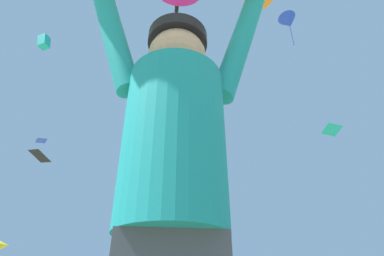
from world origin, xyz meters
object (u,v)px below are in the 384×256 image
(distant_kite_teal_mid_left, at_px, (332,129))
(distant_kite_teal_low_right, at_px, (44,42))
(distant_kite_magenta_overhead_distant, at_px, (185,249))
(distant_kite_blue_far_center, at_px, (289,22))
(distant_kite_black_low_left, at_px, (41,155))
(distant_kite_blue_high_right, at_px, (41,140))
(kite_flyer_person, at_px, (172,195))

(distant_kite_teal_mid_left, bearing_deg, distant_kite_teal_low_right, -178.62)
(distant_kite_teal_low_right, xyz_separation_m, distant_kite_magenta_overhead_distant, (8.93, 7.16, -11.43))
(distant_kite_blue_far_center, distance_m, distant_kite_magenta_overhead_distant, 16.99)
(distant_kite_black_low_left, bearing_deg, distant_kite_blue_high_right, 121.03)
(distant_kite_teal_mid_left, xyz_separation_m, distant_kite_black_low_left, (-13.07, -4.05, -3.37))
(distant_kite_blue_high_right, distance_m, distant_kite_black_low_left, 12.52)
(kite_flyer_person, bearing_deg, distant_kite_magenta_overhead_distant, 92.27)
(distant_kite_teal_low_right, xyz_separation_m, distant_kite_blue_high_right, (-1.77, 5.84, -4.00))
(distant_kite_black_low_left, bearing_deg, distant_kite_magenta_overhead_distant, 65.14)
(distant_kite_teal_mid_left, xyz_separation_m, distant_kite_magenta_overhead_distant, (-8.06, 6.75, -4.92))
(distant_kite_black_low_left, bearing_deg, distant_kite_teal_low_right, 137.22)
(kite_flyer_person, relative_size, distant_kite_teal_low_right, 1.95)
(distant_kite_teal_mid_left, relative_size, distant_kite_magenta_overhead_distant, 0.50)
(distant_kite_magenta_overhead_distant, bearing_deg, distant_kite_teal_low_right, -141.31)
(distant_kite_blue_far_center, distance_m, distant_kite_blue_high_right, 19.82)
(distant_kite_teal_low_right, relative_size, distant_kite_teal_mid_left, 0.87)
(distant_kite_blue_far_center, bearing_deg, distant_kite_teal_mid_left, -34.92)
(kite_flyer_person, xyz_separation_m, distant_kite_teal_low_right, (-9.73, 13.02, 14.61))
(distant_kite_blue_far_center, height_order, distant_kite_blue_high_right, distant_kite_blue_far_center)
(distant_kite_magenta_overhead_distant, distance_m, distant_kite_black_low_left, 12.00)
(distant_kite_blue_high_right, relative_size, distant_kite_teal_mid_left, 0.69)
(distant_kite_teal_mid_left, bearing_deg, distant_kite_blue_far_center, 145.08)
(distant_kite_teal_mid_left, bearing_deg, distant_kite_black_low_left, -162.79)
(distant_kite_blue_far_center, xyz_separation_m, distant_kite_blue_high_right, (-18.05, 4.93, -6.55))
(distant_kite_blue_high_right, xyz_separation_m, distant_kite_black_low_left, (5.70, -9.47, -5.88))
(distant_kite_teal_low_right, relative_size, distant_kite_blue_far_center, 0.35)
(distant_kite_blue_far_center, xyz_separation_m, distant_kite_teal_mid_left, (0.71, -0.50, -9.06))
(distant_kite_teal_low_right, bearing_deg, kite_flyer_person, -53.21)
(distant_kite_teal_low_right, distance_m, distant_kite_blue_high_right, 7.29)
(distant_kite_magenta_overhead_distant, bearing_deg, distant_kite_blue_far_center, -40.36)
(kite_flyer_person, xyz_separation_m, distant_kite_black_low_left, (-5.80, 9.38, 4.72))
(kite_flyer_person, height_order, distant_kite_black_low_left, distant_kite_black_low_left)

